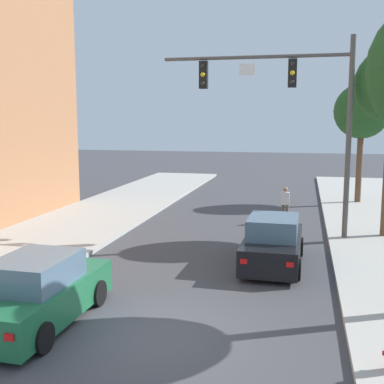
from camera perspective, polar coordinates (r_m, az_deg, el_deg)
ground_plane at (r=10.96m, az=-4.37°, el=-16.44°), size 120.00×120.00×0.00m
traffic_signal_mast at (r=19.10m, az=11.78°, el=10.58°), size 7.18×0.38×7.50m
car_lead_black at (r=15.77m, az=9.43°, el=-5.92°), size 1.90×4.27×1.60m
car_following_green at (r=11.78m, az=-17.41°, el=-11.20°), size 1.88×4.26×1.60m
pedestrian_crossing_road at (r=22.14m, az=10.82°, el=-1.30°), size 0.36×0.22×1.64m
street_tree_third at (r=27.88m, az=19.22°, el=8.83°), size 2.94×2.94×6.37m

